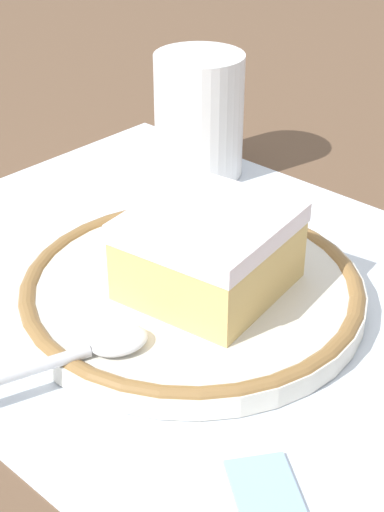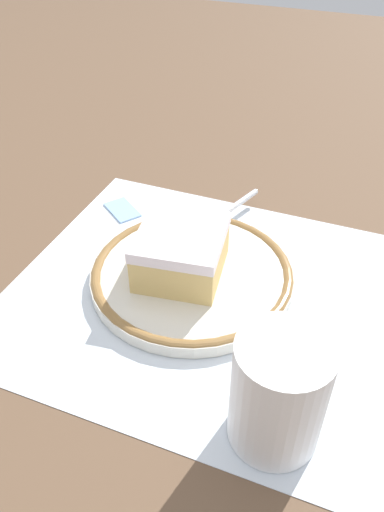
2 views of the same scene
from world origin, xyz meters
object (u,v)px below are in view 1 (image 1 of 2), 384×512
object	(u,v)px
plate	(192,290)
sugar_packet	(268,493)
cake_slice	(209,251)
spoon	(81,352)
cup	(199,122)

from	to	relation	value
plate	sugar_packet	xyz separation A→B (m)	(0.13, -0.09, -0.01)
plate	sugar_packet	bearing A→B (deg)	-34.77
cake_slice	spoon	size ratio (longest dim) A/B	0.87
cake_slice	sugar_packet	world-z (taller)	cake_slice
plate	spoon	xyz separation A→B (m)	(0.01, -0.09, 0.01)
plate	sugar_packet	size ratio (longest dim) A/B	4.31
cup	plate	bearing A→B (deg)	-48.89
plate	cup	bearing A→B (deg)	131.11
sugar_packet	cake_slice	bearing A→B (deg)	141.79
spoon	sugar_packet	distance (m)	0.13
cake_slice	cup	world-z (taller)	cup
cake_slice	spoon	xyz separation A→B (m)	(-0.00, -0.10, -0.02)
plate	sugar_packet	distance (m)	0.16
cake_slice	cup	xyz separation A→B (m)	(-0.14, 0.14, 0.00)
plate	cup	xyz separation A→B (m)	(-0.13, 0.14, 0.04)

